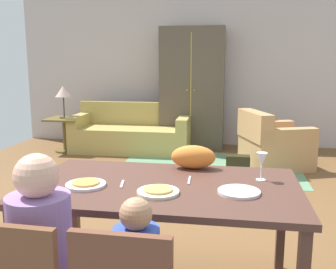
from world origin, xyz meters
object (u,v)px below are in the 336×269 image
cat (193,157)px  armoire (192,89)px  plate_near_child (158,192)px  armchair (272,145)px  dining_table (163,195)px  couch (132,133)px  table_lamp (63,93)px  side_table (65,130)px  handbag (238,165)px  plate_near_woman (239,192)px  person_man (46,269)px  wine_glass (262,161)px  plate_near_man (86,185)px

cat → armoire: bearing=93.2°
plate_near_child → armchair: 3.74m
dining_table → armchair: size_ratio=1.55×
couch → table_lamp: table_lamp is taller
side_table → handbag: bearing=-17.3°
plate_near_woman → armchair: armchair is taller
armoire → side_table: armoire is taller
couch → plate_near_child: bearing=-73.4°
handbag → side_table: bearing=162.7°
plate_near_child → table_lamp: size_ratio=0.46×
plate_near_child → armchair: armchair is taller
cat → couch: bearing=108.4°
cat → armchair: cat is taller
handbag → couch: bearing=147.0°
armoire → dining_table: bearing=-86.5°
dining_table → side_table: size_ratio=2.94×
armoire → handbag: 1.98m
plate_near_child → armoire: size_ratio=0.12×
person_man → cat: (0.62, 1.07, 0.33)m
person_man → cat: size_ratio=3.47×
couch → dining_table: bearing=-72.7°
armoire → side_table: (-2.11, -0.67, -0.67)m
person_man → armchair: (1.49, 4.07, -0.19)m
plate_near_woman → handbag: bearing=89.0°
table_lamp → wine_glass: bearing=-50.5°
cat → side_table: 4.27m
plate_near_man → table_lamp: size_ratio=0.46×
armchair → side_table: (-3.40, 0.42, 0.06)m
plate_near_man → plate_near_woman: 0.94m
wine_glass → table_lamp: size_ratio=0.34×
armoire → wine_glass: bearing=-78.3°
plate_near_child → couch: size_ratio=0.13×
armoire → table_lamp: size_ratio=3.89×
handbag → plate_near_child: bearing=-99.6°
dining_table → person_man: person_man is taller
wine_glass → side_table: size_ratio=0.32×
dining_table → wine_glass: wine_glass is taller
dining_table → side_table: 4.50m
armoire → armchair: bearing=-40.0°
couch → armoire: size_ratio=0.95×
plate_near_woman → cat: 0.59m
dining_table → person_man: bearing=-124.6°
plate_near_child → wine_glass: bearing=30.4°
dining_table → plate_near_man: bearing=-165.7°
armchair → armoire: size_ratio=0.52×
plate_near_woman → handbag: (0.05, 3.00, -0.64)m
table_lamp → cat: bearing=-53.5°
dining_table → handbag: dining_table is taller
cat → armoire: armoire is taller
plate_near_woman → cat: size_ratio=0.78×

